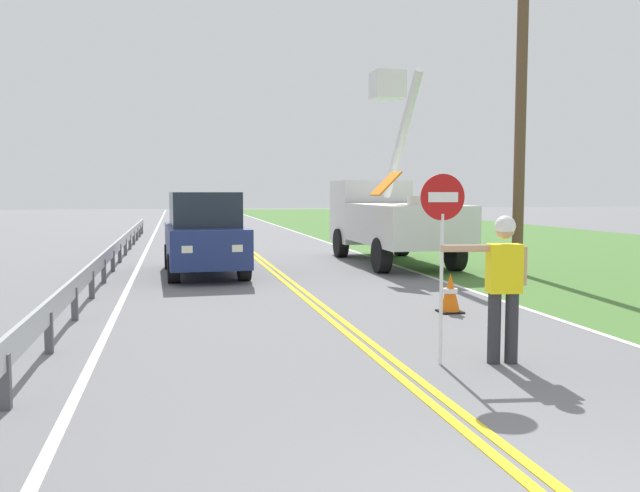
{
  "coord_description": "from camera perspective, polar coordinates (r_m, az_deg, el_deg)",
  "views": [
    {
      "loc": [
        -2.56,
        -3.03,
        2.12
      ],
      "look_at": [
        -0.18,
        7.84,
        1.2
      ],
      "focal_mm": 37.2,
      "sensor_mm": 36.0,
      "label": 1
    }
  ],
  "objects": [
    {
      "name": "flagger_worker",
      "position": [
        8.42,
        15.48,
        -2.78
      ],
      "size": [
        1.08,
        0.3,
        1.83
      ],
      "color": "#2D2D33",
      "rests_on": "ground"
    },
    {
      "name": "edge_line_right",
      "position": [
        23.93,
        2.62,
        -0.35
      ],
      "size": [
        0.12,
        110.0,
        0.01
      ],
      "primitive_type": "cube",
      "color": "silver",
      "rests_on": "ground"
    },
    {
      "name": "oncoming_suv_nearest",
      "position": [
        17.11,
        -9.95,
        1.1
      ],
      "size": [
        2.05,
        4.67,
        2.1
      ],
      "color": "navy",
      "rests_on": "ground"
    },
    {
      "name": "grass_verge_right",
      "position": [
        27.12,
        19.18,
        -0.02
      ],
      "size": [
        16.0,
        110.0,
        0.01
      ],
      "primitive_type": "cube",
      "color": "#477533",
      "rests_on": "ground"
    },
    {
      "name": "stop_sign_paddle",
      "position": [
        8.13,
        10.47,
        1.74
      ],
      "size": [
        0.56,
        0.04,
        2.33
      ],
      "color": "silver",
      "rests_on": "ground"
    },
    {
      "name": "centerline_yellow_right",
      "position": [
        23.28,
        -5.76,
        -0.52
      ],
      "size": [
        0.11,
        110.0,
        0.01
      ],
      "primitive_type": "cube",
      "color": "yellow",
      "rests_on": "ground"
    },
    {
      "name": "utility_bucket_truck",
      "position": [
        19.96,
        5.92,
        2.69
      ],
      "size": [
        2.67,
        6.82,
        5.67
      ],
      "color": "silver",
      "rests_on": "ground"
    },
    {
      "name": "traffic_cone_lead",
      "position": [
        11.84,
        11.14,
        -4.03
      ],
      "size": [
        0.4,
        0.4,
        0.7
      ],
      "color": "orange",
      "rests_on": "ground"
    },
    {
      "name": "guardrail_left_shoulder",
      "position": [
        19.51,
        -17.13,
        -0.19
      ],
      "size": [
        0.1,
        32.0,
        0.71
      ],
      "color": "#9EA0A3",
      "rests_on": "ground"
    },
    {
      "name": "centerline_yellow_left",
      "position": [
        23.26,
        -6.2,
        -0.52
      ],
      "size": [
        0.11,
        110.0,
        0.01
      ],
      "primitive_type": "cube",
      "color": "yellow",
      "rests_on": "ground"
    },
    {
      "name": "utility_pole_near",
      "position": [
        17.86,
        16.9,
        12.09
      ],
      "size": [
        1.8,
        0.28,
        8.58
      ],
      "color": "brown",
      "rests_on": "ground"
    },
    {
      "name": "edge_line_left",
      "position": [
        23.15,
        -14.87,
        -0.68
      ],
      "size": [
        0.12,
        110.0,
        0.01
      ],
      "primitive_type": "cube",
      "color": "silver",
      "rests_on": "ground"
    }
  ]
}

